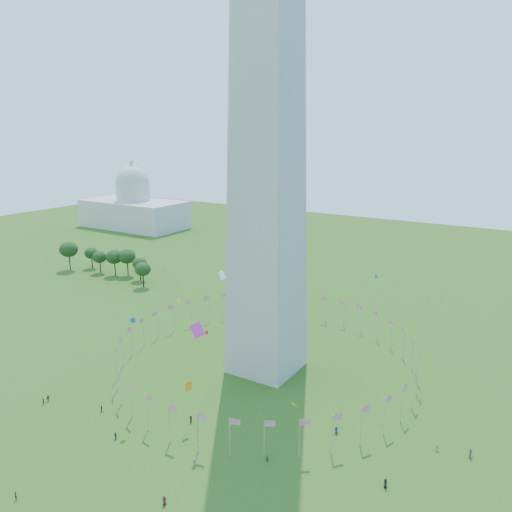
% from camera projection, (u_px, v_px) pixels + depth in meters
% --- Properties ---
extents(ground, '(600.00, 600.00, 0.00)m').
position_uv_depth(ground, '(136.00, 468.00, 97.51)').
color(ground, '#255012').
rests_on(ground, ground).
extents(washington_monument, '(16.80, 16.80, 169.00)m').
position_uv_depth(washington_monument, '(268.00, 42.00, 117.83)').
color(washington_monument, '#BBB6A6').
rests_on(washington_monument, ground).
extents(flag_ring, '(80.24, 80.24, 9.00)m').
position_uv_depth(flag_ring, '(266.00, 353.00, 137.61)').
color(flag_ring, silver).
rests_on(flag_ring, ground).
extents(capitol_building, '(70.00, 35.00, 46.00)m').
position_uv_depth(capitol_building, '(133.00, 193.00, 331.87)').
color(capitol_building, beige).
rests_on(capitol_building, ground).
extents(crowd, '(92.03, 69.41, 2.03)m').
position_uv_depth(crowd, '(245.00, 485.00, 91.82)').
color(crowd, black).
rests_on(crowd, ground).
extents(kites_aloft, '(107.79, 80.35, 34.73)m').
position_uv_depth(kites_aloft, '(223.00, 358.00, 103.17)').
color(kites_aloft, yellow).
rests_on(kites_aloft, ground).
extents(tree_line_west, '(56.01, 16.02, 13.25)m').
position_uv_depth(tree_line_west, '(108.00, 263.00, 225.54)').
color(tree_line_west, '#254C19').
rests_on(tree_line_west, ground).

